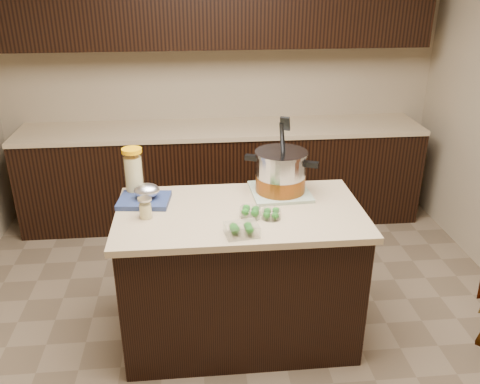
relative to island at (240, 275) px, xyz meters
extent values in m
plane|color=brown|center=(0.00, 0.00, -0.45)|extent=(4.00, 4.00, 0.00)
cube|color=tan|center=(0.00, 2.00, 0.90)|extent=(4.00, 0.04, 2.70)
cube|color=black|center=(0.00, 1.70, -0.02)|extent=(3.60, 0.60, 0.86)
cube|color=tan|center=(0.00, 1.70, 0.43)|extent=(3.60, 0.63, 0.04)
cube|color=black|center=(0.00, 1.82, 1.50)|extent=(3.60, 0.35, 0.75)
cube|color=black|center=(0.00, 0.00, -0.02)|extent=(1.40, 0.75, 0.86)
cube|color=tan|center=(0.00, 0.00, 0.43)|extent=(1.46, 0.81, 0.04)
cube|color=#587B53|center=(0.28, 0.23, 0.46)|extent=(0.38, 0.38, 0.02)
cylinder|color=#B7B7BC|center=(0.28, 0.23, 0.59)|extent=(0.41, 0.41, 0.24)
cylinder|color=brown|center=(0.28, 0.23, 0.52)|extent=(0.41, 0.41, 0.10)
cylinder|color=#B7B7BC|center=(0.28, 0.23, 0.72)|extent=(0.43, 0.43, 0.02)
cube|color=black|center=(0.10, 0.30, 0.67)|extent=(0.09, 0.07, 0.03)
cube|color=black|center=(0.45, 0.15, 0.67)|extent=(0.09, 0.07, 0.03)
cylinder|color=black|center=(0.28, 0.19, 0.79)|extent=(0.08, 0.13, 0.30)
cylinder|color=#CEC07E|center=(-0.64, 0.30, 0.57)|extent=(0.12, 0.12, 0.25)
cylinder|color=white|center=(-0.64, 0.30, 0.59)|extent=(0.14, 0.14, 0.28)
cylinder|color=#FFA905|center=(-0.64, 0.30, 0.74)|extent=(0.14, 0.14, 0.02)
cylinder|color=#CEC07E|center=(-0.55, -0.04, 0.49)|extent=(0.09, 0.09, 0.09)
cylinder|color=white|center=(-0.55, -0.04, 0.50)|extent=(0.10, 0.10, 0.11)
cylinder|color=silver|center=(-0.55, -0.04, 0.57)|extent=(0.10, 0.10, 0.02)
cylinder|color=silver|center=(0.05, -0.09, 0.48)|extent=(0.15, 0.15, 0.06)
cylinder|color=silver|center=(0.17, -0.12, 0.47)|extent=(0.14, 0.14, 0.05)
cube|color=silver|center=(-0.02, -0.30, 0.48)|extent=(0.19, 0.15, 0.06)
cube|color=navy|center=(-0.57, 0.16, 0.46)|extent=(0.33, 0.28, 0.03)
ellipsoid|color=silver|center=(-0.55, 0.16, 0.52)|extent=(0.16, 0.13, 0.08)
camera|label=1|loc=(-0.26, -2.67, 1.77)|focal=38.00mm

